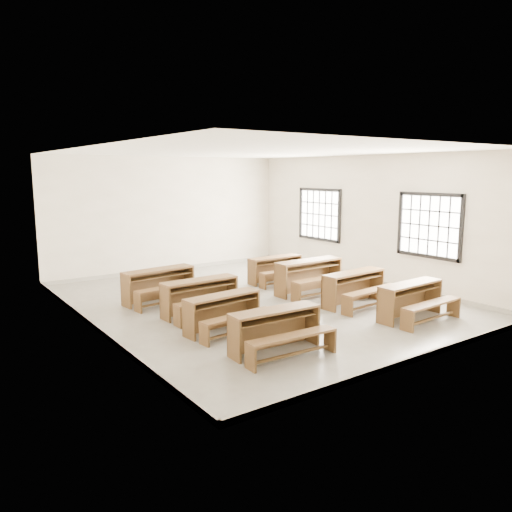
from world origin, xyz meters
TOP-DOWN VIEW (x-y plane):
  - room at (0.09, 0.00)m, footprint 8.50×8.50m
  - desk_set_0 at (-1.52, -2.71)m, footprint 1.54×0.85m
  - desk_set_1 at (-1.64, -1.35)m, footprint 1.52×0.90m
  - desk_set_2 at (-1.47, -0.21)m, footprint 1.60×0.87m
  - desk_set_3 at (-1.71, 1.17)m, footprint 1.68×1.01m
  - desk_set_4 at (1.69, -2.78)m, footprint 1.58×0.88m
  - desk_set_5 at (1.53, -1.46)m, footprint 1.63×0.94m
  - desk_set_6 at (1.45, -0.12)m, footprint 1.74×0.92m
  - desk_set_7 at (1.52, 1.26)m, footprint 1.46×0.77m

SIDE VIEW (x-z plane):
  - desk_set_1 at x=-1.64m, z-range 0.05..0.71m
  - desk_set_7 at x=1.52m, z-range 0.05..0.71m
  - desk_set_0 at x=-1.52m, z-range 0.06..0.73m
  - desk_set_4 at x=1.69m, z-range 0.06..0.75m
  - desk_set_2 at x=-1.47m, z-range 0.06..0.76m
  - desk_set_5 at x=1.53m, z-range 0.06..0.77m
  - desk_set_3 at x=-1.71m, z-range 0.06..0.78m
  - desk_set_6 at x=1.45m, z-range 0.06..0.84m
  - room at x=0.09m, z-range 0.54..3.74m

